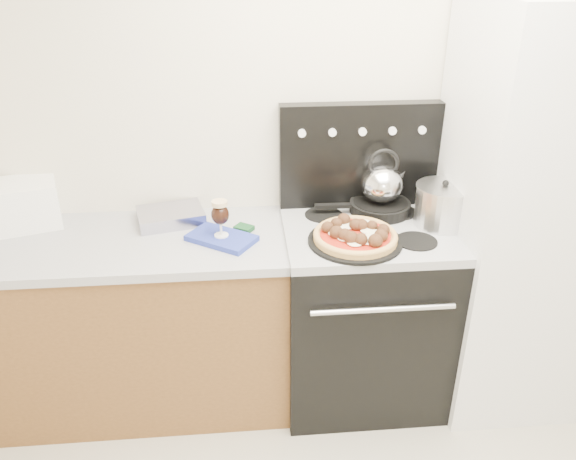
{
  "coord_description": "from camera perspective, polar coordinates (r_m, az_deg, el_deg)",
  "views": [
    {
      "loc": [
        -0.48,
        -1.05,
        2.06
      ],
      "look_at": [
        -0.29,
        1.05,
        0.99
      ],
      "focal_mm": 35.0,
      "sensor_mm": 36.0,
      "label": 1
    }
  ],
  "objects": [
    {
      "name": "skillet",
      "position": [
        2.72,
        9.32,
        2.33
      ],
      "size": [
        0.29,
        0.29,
        0.05
      ],
      "primitive_type": "cylinder",
      "rotation": [
        0.0,
        0.0,
        -0.02
      ],
      "color": "black",
      "rests_on": "cooktop"
    },
    {
      "name": "cooktop",
      "position": [
        2.57,
        8.09,
        -0.18
      ],
      "size": [
        0.76,
        0.65,
        0.04
      ],
      "primitive_type": "cube",
      "color": "#ADADB2",
      "rests_on": "stove_body"
    },
    {
      "name": "pizza",
      "position": [
        2.42,
        6.86,
        -0.44
      ],
      "size": [
        0.37,
        0.37,
        0.05
      ],
      "primitive_type": null,
      "rotation": [
        0.0,
        0.0,
        -0.03
      ],
      "color": "tan",
      "rests_on": "pizza_pan"
    },
    {
      "name": "foil_sheet",
      "position": [
        2.69,
        -11.83,
        1.4
      ],
      "size": [
        0.34,
        0.28,
        0.06
      ],
      "primitive_type": "cube",
      "rotation": [
        0.0,
        0.0,
        0.24
      ],
      "color": "silver",
      "rests_on": "countertop"
    },
    {
      "name": "tea_kettle",
      "position": [
        2.67,
        9.54,
        4.99
      ],
      "size": [
        0.21,
        0.21,
        0.22
      ],
      "primitive_type": null,
      "rotation": [
        0.0,
        0.0,
        -0.05
      ],
      "color": "silver",
      "rests_on": "skillet"
    },
    {
      "name": "fridge",
      "position": [
        2.77,
        22.53,
        1.1
      ],
      "size": [
        0.64,
        0.68,
        1.9
      ],
      "primitive_type": "cube",
      "color": "silver",
      "rests_on": "ground"
    },
    {
      "name": "stock_pot",
      "position": [
        2.63,
        15.43,
        2.34
      ],
      "size": [
        0.28,
        0.28,
        0.18
      ],
      "primitive_type": "cylinder",
      "rotation": [
        0.0,
        0.0,
        -0.17
      ],
      "color": "silver",
      "rests_on": "cooktop"
    },
    {
      "name": "stove_body",
      "position": [
        2.81,
        7.49,
        -8.55
      ],
      "size": [
        0.76,
        0.65,
        0.88
      ],
      "primitive_type": "cube",
      "color": "black",
      "rests_on": "ground"
    },
    {
      "name": "base_cabinet",
      "position": [
        2.83,
        -15.35,
        -9.34
      ],
      "size": [
        1.45,
        0.6,
        0.86
      ],
      "primitive_type": "cube",
      "color": "brown",
      "rests_on": "ground"
    },
    {
      "name": "pizza_pan",
      "position": [
        2.43,
        6.82,
        -1.11
      ],
      "size": [
        0.47,
        0.47,
        0.01
      ],
      "primitive_type": "cylinder",
      "rotation": [
        0.0,
        0.0,
        0.16
      ],
      "color": "black",
      "rests_on": "cooktop"
    },
    {
      "name": "room_shell",
      "position": [
        1.65,
        12.69,
        -3.34
      ],
      "size": [
        3.52,
        3.01,
        2.52
      ],
      "color": "#B5AC97",
      "rests_on": "ground"
    },
    {
      "name": "beer_glass",
      "position": [
        2.44,
        -6.88,
        1.19
      ],
      "size": [
        0.09,
        0.09,
        0.17
      ],
      "primitive_type": null,
      "rotation": [
        0.0,
        0.0,
        0.14
      ],
      "color": "black",
      "rests_on": "oven_mitt"
    },
    {
      "name": "countertop",
      "position": [
        2.6,
        -16.54,
        -1.29
      ],
      "size": [
        1.48,
        0.63,
        0.04
      ],
      "primitive_type": "cube",
      "color": "#AAAAB1",
      "rests_on": "base_cabinet"
    },
    {
      "name": "oven_mitt",
      "position": [
        2.48,
        -6.76,
        -0.83
      ],
      "size": [
        0.33,
        0.3,
        0.02
      ],
      "primitive_type": "cube",
      "rotation": [
        0.0,
        0.0,
        -0.6
      ],
      "color": "#2736A1",
      "rests_on": "countertop"
    },
    {
      "name": "backguard",
      "position": [
        2.72,
        7.21,
        7.55
      ],
      "size": [
        0.76,
        0.08,
        0.5
      ],
      "primitive_type": "cube",
      "color": "black",
      "rests_on": "cooktop"
    },
    {
      "name": "toaster_oven",
      "position": [
        2.85,
        -25.58,
        2.36
      ],
      "size": [
        0.39,
        0.34,
        0.21
      ],
      "primitive_type": "cube",
      "rotation": [
        0.0,
        0.0,
        0.31
      ],
      "color": "white",
      "rests_on": "countertop"
    }
  ]
}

